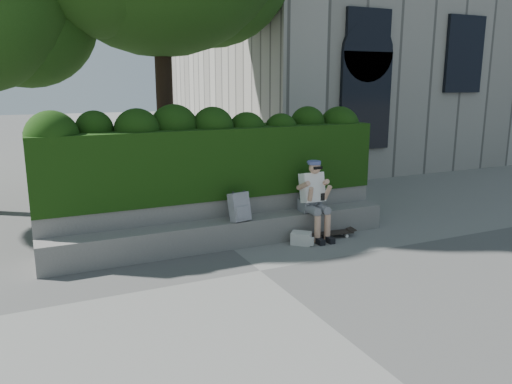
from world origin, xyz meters
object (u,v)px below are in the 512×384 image
person (314,196)px  backpack_plaid (239,207)px  skateboard (329,234)px  backpack_ground (301,238)px

person → backpack_plaid: (-1.39, 0.08, -0.06)m
person → skateboard: (0.23, -0.15, -0.67)m
skateboard → backpack_ground: backpack_ground is taller
skateboard → backpack_plaid: (-1.62, 0.24, 0.61)m
skateboard → person: bearing=153.4°
person → backpack_ground: size_ratio=4.15×
backpack_plaid → backpack_ground: bearing=-31.0°
person → backpack_ground: 0.80m
person → backpack_plaid: size_ratio=2.90×
person → skateboard: 0.73m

